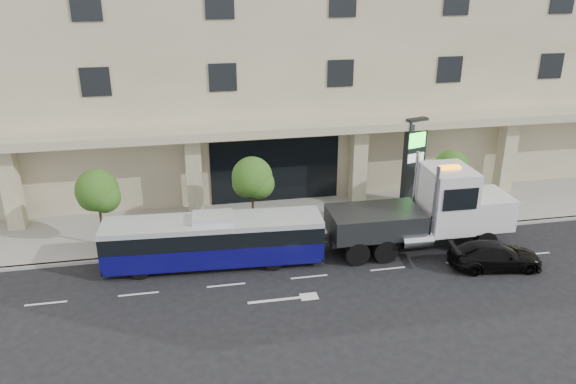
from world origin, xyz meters
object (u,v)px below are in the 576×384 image
(city_bus, at_px, (214,240))
(black_sedan, at_px, (495,256))
(tow_truck, at_px, (428,212))
(signage_pylon, at_px, (414,161))

(city_bus, relative_size, black_sedan, 2.39)
(tow_truck, bearing_deg, signage_pylon, 76.07)
(city_bus, distance_m, black_sedan, 13.92)
(tow_truck, bearing_deg, black_sedan, -46.74)
(black_sedan, bearing_deg, tow_truck, 50.52)
(tow_truck, height_order, black_sedan, tow_truck)
(tow_truck, bearing_deg, city_bus, 179.32)
(black_sedan, xyz_separation_m, signage_pylon, (-1.06, 8.12, 2.27))
(black_sedan, bearing_deg, city_bus, 85.65)
(city_bus, xyz_separation_m, black_sedan, (13.58, -2.97, -0.72))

